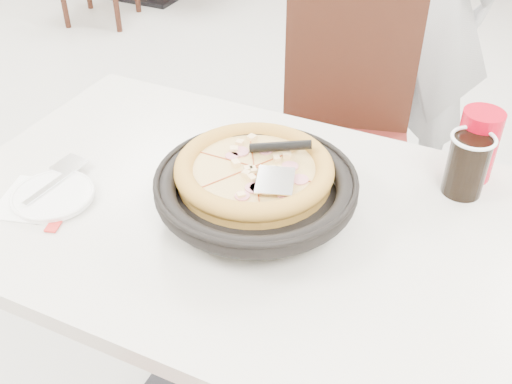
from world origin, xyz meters
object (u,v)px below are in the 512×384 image
at_px(pizza_pan, 256,195).
at_px(cola_glass, 467,167).
at_px(main_table, 234,324).
at_px(side_plate, 53,196).
at_px(pizza, 254,175).
at_px(chair_far, 341,155).
at_px(red_cup, 477,145).

relative_size(pizza_pan, cola_glass, 2.54).
distance_m(main_table, cola_glass, 0.66).
bearing_deg(main_table, side_plate, -157.85).
distance_m(pizza_pan, pizza, 0.05).
distance_m(chair_far, pizza_pan, 0.75).
bearing_deg(cola_glass, pizza, -151.73).
distance_m(main_table, pizza, 0.44).
bearing_deg(main_table, chair_far, 86.93).
bearing_deg(side_plate, chair_far, 65.01).
bearing_deg(cola_glass, main_table, -149.30).
bearing_deg(pizza, cola_glass, 28.27).
distance_m(main_table, chair_far, 0.69).
bearing_deg(pizza, red_cup, 35.19).
distance_m(main_table, pizza_pan, 0.42).
bearing_deg(side_plate, red_cup, 30.78).
relative_size(pizza, red_cup, 2.00).
bearing_deg(cola_glass, chair_far, 132.47).
xyz_separation_m(chair_far, pizza_pan, (0.02, -0.68, 0.32)).
bearing_deg(chair_far, pizza_pan, 76.84).
distance_m(cola_glass, red_cup, 0.07).
height_order(main_table, cola_glass, cola_glass).
bearing_deg(chair_far, cola_glass, 117.50).
distance_m(pizza, cola_glass, 0.45).
distance_m(side_plate, red_cup, 0.91).
bearing_deg(pizza_pan, red_cup, 40.34).
bearing_deg(red_cup, side_plate, -149.22).
distance_m(pizza, red_cup, 0.49).
bearing_deg(cola_glass, pizza_pan, -146.02).
relative_size(pizza_pan, side_plate, 1.93).
height_order(chair_far, cola_glass, chair_far).
distance_m(chair_far, cola_glass, 0.67).
distance_m(side_plate, cola_glass, 0.87).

